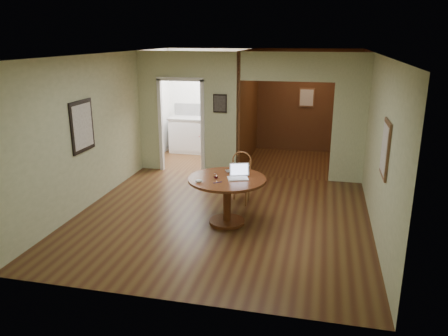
% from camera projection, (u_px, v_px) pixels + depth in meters
% --- Properties ---
extents(floor, '(5.00, 5.00, 0.00)m').
position_uv_depth(floor, '(221.00, 218.00, 7.50)').
color(floor, '#412112').
rests_on(floor, ground).
extents(room_shell, '(5.20, 7.50, 5.00)m').
position_uv_depth(room_shell, '(232.00, 113.00, 10.11)').
color(room_shell, white).
rests_on(room_shell, ground).
extents(dining_table, '(1.27, 1.27, 0.79)m').
position_uv_depth(dining_table, '(227.00, 190.00, 7.14)').
color(dining_table, brown).
rests_on(dining_table, ground).
extents(chair, '(0.42, 0.42, 0.96)m').
position_uv_depth(chair, '(241.00, 175.00, 8.10)').
color(chair, '#9C6A37').
rests_on(chair, ground).
extents(open_laptop, '(0.38, 0.38, 0.23)m').
position_uv_depth(open_laptop, '(239.00, 174.00, 7.08)').
color(open_laptop, white).
rests_on(open_laptop, dining_table).
extents(closed_laptop, '(0.42, 0.37, 0.03)m').
position_uv_depth(closed_laptop, '(237.00, 172.00, 7.37)').
color(closed_laptop, silver).
rests_on(closed_laptop, dining_table).
extents(mouse, '(0.14, 0.10, 0.05)m').
position_uv_depth(mouse, '(199.00, 181.00, 6.86)').
color(mouse, white).
rests_on(mouse, dining_table).
extents(wine_glass, '(0.08, 0.08, 0.09)m').
position_uv_depth(wine_glass, '(216.00, 176.00, 7.06)').
color(wine_glass, white).
rests_on(wine_glass, dining_table).
extents(pen, '(0.12, 0.10, 0.01)m').
position_uv_depth(pen, '(218.00, 182.00, 6.86)').
color(pen, '#0C1459').
rests_on(pen, dining_table).
extents(kitchen_cabinet, '(2.06, 0.60, 0.94)m').
position_uv_depth(kitchen_cabinet, '(208.00, 136.00, 11.57)').
color(kitchen_cabinet, white).
rests_on(kitchen_cabinet, ground).
extents(grocery_bag, '(0.34, 0.32, 0.27)m').
position_uv_depth(grocery_bag, '(237.00, 114.00, 11.22)').
color(grocery_bag, beige).
rests_on(grocery_bag, kitchen_cabinet).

